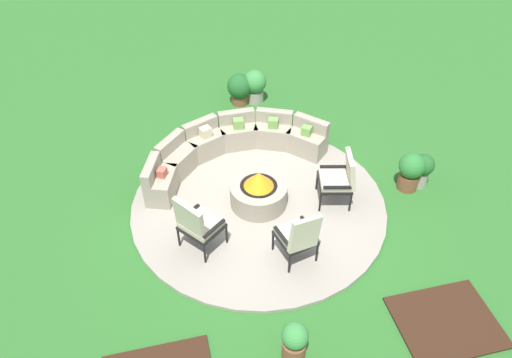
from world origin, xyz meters
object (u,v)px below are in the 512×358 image
fire_pit (259,192)px  potted_plant_4 (240,88)px  lounge_chair_back_left (340,177)px  potted_plant_2 (295,341)px  potted_plant_3 (411,170)px  lounge_chair_front_left (197,223)px  curved_stone_bench (229,147)px  lounge_chair_front_right (299,235)px  potted_plant_0 (422,169)px  potted_plant_1 (255,85)px

fire_pit → potted_plant_4: bearing=83.6°
lounge_chair_back_left → potted_plant_2: bearing=162.1°
potted_plant_2 → potted_plant_3: size_ratio=0.91×
lounge_chair_front_left → curved_stone_bench: bearing=118.3°
lounge_chair_front_right → curved_stone_bench: bearing=87.8°
lounge_chair_back_left → potted_plant_2: lounge_chair_back_left is taller
lounge_chair_front_left → lounge_chair_back_left: size_ratio=1.12×
lounge_chair_front_left → lounge_chair_front_right: bearing=29.4°
curved_stone_bench → potted_plant_3: (3.06, -1.52, 0.06)m
potted_plant_3 → potted_plant_2: bearing=-137.7°
lounge_chair_front_right → potted_plant_2: bearing=-122.5°
fire_pit → potted_plant_0: (3.04, -0.16, 0.06)m
potted_plant_3 → potted_plant_4: bearing=124.0°
fire_pit → potted_plant_3: bearing=-3.7°
curved_stone_bench → lounge_chair_back_left: bearing=-43.7°
fire_pit → potted_plant_1: 3.46m
curved_stone_bench → potted_plant_4: (0.65, 2.05, 0.03)m
potted_plant_0 → potted_plant_1: potted_plant_1 is taller
fire_pit → potted_plant_3: 2.80m
curved_stone_bench → potted_plant_1: size_ratio=4.78×
potted_plant_3 → lounge_chair_front_left: bearing=-171.3°
fire_pit → potted_plant_2: size_ratio=1.46×
potted_plant_4 → fire_pit: bearing=-96.4°
potted_plant_1 → potted_plant_3: bearing=-60.0°
fire_pit → lounge_chair_front_right: 1.43m
potted_plant_1 → lounge_chair_front_right: bearing=-95.3°
potted_plant_0 → potted_plant_4: potted_plant_4 is taller
potted_plant_0 → potted_plant_4: 4.43m
lounge_chair_back_left → potted_plant_3: 1.42m
lounge_chair_front_left → potted_plant_2: (0.95, -2.15, -0.25)m
potted_plant_0 → potted_plant_4: size_ratio=0.95×
lounge_chair_back_left → potted_plant_4: 3.78m
curved_stone_bench → potted_plant_3: 3.42m
potted_plant_2 → potted_plant_4: 6.35m
lounge_chair_front_left → potted_plant_3: (3.97, 0.61, -0.20)m
potted_plant_4 → lounge_chair_front_right: bearing=-91.1°
potted_plant_3 → potted_plant_4: potted_plant_3 is taller
lounge_chair_front_right → potted_plant_0: lounge_chair_front_right is taller
potted_plant_1 → potted_plant_4: (-0.35, 0.00, -0.03)m
potted_plant_3 → fire_pit: bearing=176.3°
potted_plant_1 → lounge_chair_back_left: bearing=-79.8°
potted_plant_3 → potted_plant_0: bearing=5.7°
curved_stone_bench → potted_plant_2: (0.04, -4.28, 0.01)m
lounge_chair_back_left → potted_plant_4: (-1.00, 3.63, -0.21)m
lounge_chair_front_left → potted_plant_0: bearing=59.9°
potted_plant_0 → potted_plant_2: bearing=-139.6°
lounge_chair_back_left → potted_plant_0: lounge_chair_back_left is taller
lounge_chair_front_left → lounge_chair_front_right: lounge_chair_front_left is taller
potted_plant_2 → lounge_chair_front_right: bearing=71.4°
curved_stone_bench → lounge_chair_front_right: size_ratio=3.53×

